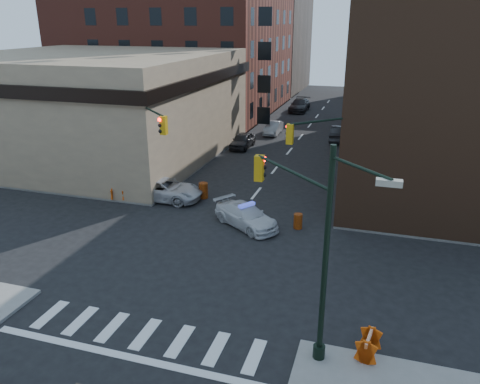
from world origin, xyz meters
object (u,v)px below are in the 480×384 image
Objects in this scene: pickup at (164,189)px; barrel_road at (298,221)px; barricade_se_a at (368,345)px; pedestrian_b at (131,183)px; pedestrian_a at (151,188)px; parked_car_wnear at (243,140)px; parked_car_enear at (340,133)px; barrel_bank at (203,190)px; barricade_nw_a at (132,187)px; police_car at (246,216)px; parked_car_wfar at (273,128)px.

barrel_road is at bearing -101.54° from pickup.
barrel_road is 11.58m from barricade_se_a.
pickup is at bearing -7.71° from pedestrian_b.
pickup is at bearing 73.75° from pedestrian_a.
parked_car_wnear is 10.33m from parked_car_enear.
barricade_se_a is at bearing -49.34° from barrel_bank.
barricade_nw_a is (-5.02, -0.95, 0.08)m from barrel_bank.
pedestrian_a is (-10.61, -20.94, 0.13)m from parked_car_enear.
parked_car_wnear is 3.48× the size of barricade_se_a.
parked_car_enear reaches higher than barrel_road.
pickup is at bearing 102.27° from police_car.
pedestrian_a is 3.57m from barrel_bank.
barrel_road is at bearing 32.13° from barricade_se_a.
parked_car_wfar is 22.10m from pedestrian_b.
parked_car_enear reaches higher than parked_car_wnear.
pedestrian_a is 1.01× the size of pedestrian_b.
parked_car_wnear is 3.80× the size of barrel_bank.
police_car is 1.12× the size of parked_car_wfar.
barricade_nw_a is (-5.20, -21.41, -0.04)m from parked_car_wfar.
police_car reaches higher than barricade_nw_a.
police_car is 0.95× the size of parked_car_enear.
barricade_nw_a is at bearing 30.95° from pedestrian_b.
barrel_bank reaches higher than barricade_se_a.
barrel_road is (10.45, -1.56, -0.47)m from pedestrian_a.
pedestrian_b is at bearing -154.20° from pedestrian_a.
barricade_se_a is at bearing -71.94° from parked_car_wfar.
pickup reaches higher than parked_car_wnear.
police_car is at bearing -70.89° from parked_car_wnear.
barricade_nw_a reaches higher than barrel_bank.
police_car is 5.00× the size of barrel_road.
police_car is 9.61m from barricade_nw_a.
pedestrian_b reaches higher than barricade_nw_a.
barricade_se_a is (4.39, -33.15, -0.20)m from parked_car_enear.
pedestrian_a reaches higher than barrel_bank.
barrel_bank is 18.10m from barricade_se_a.
barricade_nw_a is at bearing 61.78° from barricade_se_a.
pickup is 21.70m from parked_car_wfar.
police_car is at bearing 81.44° from parked_car_enear.
parked_car_enear is at bearing -25.75° from pickup.
barricade_se_a is at bearing -131.43° from pickup.
pickup is 1.11× the size of parked_car_enear.
parked_car_wnear is 19.08m from barrel_road.
parked_car_enear is 33.44m from barricade_se_a.
barricade_nw_a is at bearing -102.18° from parked_car_wnear.
parked_car_wnear is 1.02× the size of parked_car_wfar.
police_car reaches higher than barricade_se_a.
parked_car_enear is at bearing 25.66° from police_car.
barrel_road is at bearing -74.00° from parked_car_wfar.
pickup is (-6.70, 2.61, 0.08)m from police_car.
pedestrian_b is at bearing -104.51° from parked_car_wfar.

